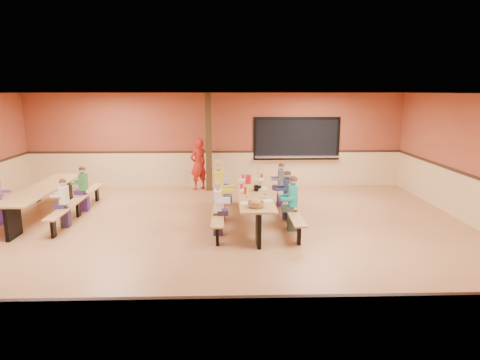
{
  "coord_description": "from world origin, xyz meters",
  "views": [
    {
      "loc": [
        0.37,
        -8.68,
        3.05
      ],
      "look_at": [
        0.64,
        0.42,
        1.15
      ],
      "focal_mm": 32.0,
      "sensor_mm": 36.0,
      "label": 1
    }
  ],
  "objects": [
    {
      "name": "ground",
      "position": [
        0.0,
        0.0,
        0.0
      ],
      "size": [
        12.0,
        12.0,
        0.0
      ],
      "primitive_type": "plane",
      "color": "#995F3A",
      "rests_on": "ground"
    },
    {
      "name": "room_envelope",
      "position": [
        0.0,
        0.0,
        0.69
      ],
      "size": [
        12.04,
        10.04,
        3.02
      ],
      "color": "#99452C",
      "rests_on": "ground"
    },
    {
      "name": "kitchen_pass_through",
      "position": [
        2.6,
        4.96,
        1.49
      ],
      "size": [
        2.78,
        0.28,
        1.38
      ],
      "color": "black",
      "rests_on": "ground"
    },
    {
      "name": "structural_post",
      "position": [
        -0.2,
        4.4,
        1.5
      ],
      "size": [
        0.18,
        0.18,
        3.0
      ],
      "primitive_type": "cube",
      "color": "#332311",
      "rests_on": "ground"
    },
    {
      "name": "cafeteria_table_main",
      "position": [
        0.98,
        1.07,
        0.53
      ],
      "size": [
        1.91,
        3.7,
        0.74
      ],
      "color": "#B18146",
      "rests_on": "ground"
    },
    {
      "name": "cafeteria_table_second",
      "position": [
        -4.15,
        1.63,
        0.53
      ],
      "size": [
        1.91,
        3.7,
        0.74
      ],
      "color": "#B18146",
      "rests_on": "ground"
    },
    {
      "name": "seated_child_white_left",
      "position": [
        0.16,
        0.16,
        0.58
      ],
      "size": [
        0.34,
        0.28,
        1.16
      ],
      "primitive_type": null,
      "color": "white",
      "rests_on": "ground"
    },
    {
      "name": "seated_adult_yellow",
      "position": [
        0.16,
        1.27,
        0.72
      ],
      "size": [
        0.48,
        0.39,
        1.44
      ],
      "primitive_type": null,
      "color": "yellow",
      "rests_on": "ground"
    },
    {
      "name": "seated_child_grey_left",
      "position": [
        0.16,
        2.61,
        0.6
      ],
      "size": [
        0.37,
        0.3,
        1.21
      ],
      "primitive_type": null,
      "color": "#BCBCBC",
      "rests_on": "ground"
    },
    {
      "name": "seated_child_teal_right",
      "position": [
        1.81,
        0.41,
        0.61
      ],
      "size": [
        0.37,
        0.3,
        1.21
      ],
      "primitive_type": null,
      "color": "teal",
      "rests_on": "ground"
    },
    {
      "name": "seated_child_navy_right",
      "position": [
        1.81,
        1.31,
        0.58
      ],
      "size": [
        0.35,
        0.29,
        1.17
      ],
      "primitive_type": null,
      "color": "#1F2A4D",
      "rests_on": "ground"
    },
    {
      "name": "seated_child_char_right",
      "position": [
        1.81,
        2.47,
        0.58
      ],
      "size": [
        0.35,
        0.28,
        1.16
      ],
      "primitive_type": null,
      "color": "#575962",
      "rests_on": "ground"
    },
    {
      "name": "seated_child_green_sec",
      "position": [
        -3.33,
        2.13,
        0.58
      ],
      "size": [
        0.34,
        0.28,
        1.16
      ],
      "primitive_type": null,
      "color": "#348141",
      "rests_on": "ground"
    },
    {
      "name": "seated_child_tan_sec",
      "position": [
        -3.33,
        0.8,
        0.56
      ],
      "size": [
        0.32,
        0.26,
        1.11
      ],
      "primitive_type": null,
      "color": "beige",
      "rests_on": "ground"
    },
    {
      "name": "standing_woman",
      "position": [
        -0.54,
        4.55,
        0.8
      ],
      "size": [
        0.69,
        0.66,
        1.6
      ],
      "primitive_type": "imported",
      "rotation": [
        0.0,
        0.0,
        3.8
      ],
      "color": "red",
      "rests_on": "ground"
    },
    {
      "name": "punch_pitcher",
      "position": [
        0.9,
        1.96,
        0.85
      ],
      "size": [
        0.16,
        0.16,
        0.22
      ],
      "primitive_type": "cylinder",
      "color": "#B2172B",
      "rests_on": "cafeteria_table_main"
    },
    {
      "name": "chip_bowl",
      "position": [
        0.94,
        -0.34,
        0.81
      ],
      "size": [
        0.32,
        0.32,
        0.15
      ],
      "primitive_type": null,
      "color": "orange",
      "rests_on": "cafeteria_table_main"
    },
    {
      "name": "napkin_dispenser",
      "position": [
        1.04,
        1.13,
        0.8
      ],
      "size": [
        0.1,
        0.14,
        0.13
      ],
      "primitive_type": "cube",
      "color": "black",
      "rests_on": "cafeteria_table_main"
    },
    {
      "name": "condiment_mustard",
      "position": [
        0.85,
        1.05,
        0.82
      ],
      "size": [
        0.06,
        0.06,
        0.17
      ],
      "primitive_type": "cylinder",
      "color": "yellow",
      "rests_on": "cafeteria_table_main"
    },
    {
      "name": "condiment_ketchup",
      "position": [
        0.77,
        0.79,
        0.82
      ],
      "size": [
        0.06,
        0.06,
        0.17
      ],
      "primitive_type": "cylinder",
      "color": "#B2140F",
      "rests_on": "cafeteria_table_main"
    },
    {
      "name": "table_paddle",
      "position": [
        1.1,
        1.38,
        0.88
      ],
      "size": [
        0.16,
        0.16,
        0.56
      ],
      "color": "black",
      "rests_on": "cafeteria_table_main"
    },
    {
      "name": "place_settings",
      "position": [
        0.98,
        1.07,
        0.8
      ],
      "size": [
        0.65,
        3.3,
        0.11
      ],
      "primitive_type": null,
      "color": "beige",
      "rests_on": "cafeteria_table_main"
    }
  ]
}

